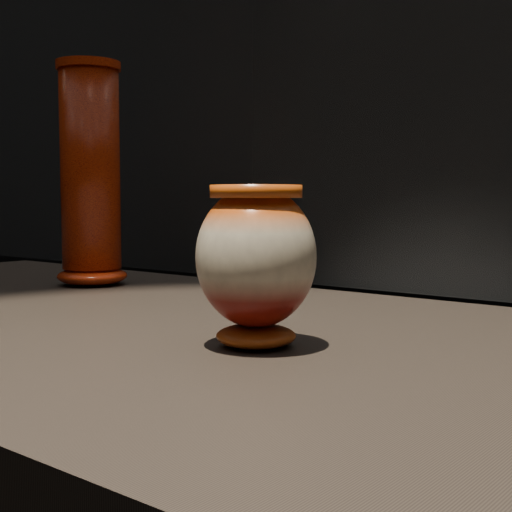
{
  "coord_description": "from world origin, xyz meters",
  "views": [
    {
      "loc": [
        0.61,
        -0.65,
        1.06
      ],
      "look_at": [
        0.13,
        -0.05,
        1.0
      ],
      "focal_mm": 50.0,
      "sensor_mm": 36.0,
      "label": 1
    }
  ],
  "objects": [
    {
      "name": "tall_vase",
      "position": [
        -0.45,
        0.18,
        1.1
      ],
      "size": [
        0.15,
        0.15,
        0.41
      ],
      "rotation": [
        0.0,
        0.0,
        -0.2
      ],
      "color": "red",
      "rests_on": "display_plinth"
    },
    {
      "name": "main_vase",
      "position": [
        0.13,
        -0.05,
        1.0
      ],
      "size": [
        0.13,
        0.13,
        0.18
      ],
      "rotation": [
        0.0,
        0.0,
        -0.02
      ],
      "color": "maroon",
      "rests_on": "display_plinth"
    }
  ]
}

